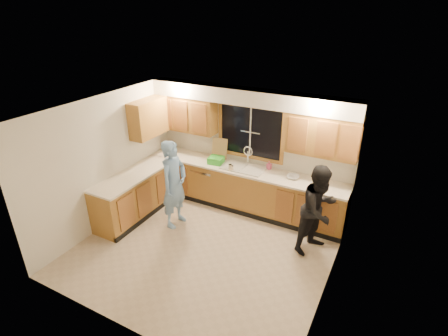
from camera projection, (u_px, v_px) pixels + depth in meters
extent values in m
plane|color=#C0AC93|center=(204.00, 249.00, 6.17)|extent=(4.20, 4.20, 0.00)
plane|color=silver|center=(200.00, 112.00, 5.10)|extent=(4.20, 4.20, 0.00)
plane|color=silver|center=(250.00, 148.00, 7.15)|extent=(4.20, 0.00, 4.20)
plane|color=silver|center=(106.00, 162.00, 6.52)|extent=(0.00, 3.80, 3.80)
plane|color=silver|center=(334.00, 222.00, 4.74)|extent=(0.00, 3.80, 3.80)
cube|color=#AA7531|center=(243.00, 189.00, 7.26)|extent=(4.20, 0.60, 0.88)
cube|color=#AA7531|center=(136.00, 195.00, 7.02)|extent=(0.60, 1.90, 0.88)
cube|color=#F2E3CB|center=(243.00, 169.00, 7.05)|extent=(4.20, 0.63, 0.04)
cube|color=#F2E3CB|center=(134.00, 175.00, 6.82)|extent=(0.63, 1.90, 0.04)
cube|color=#AA7531|center=(186.00, 114.00, 7.37)|extent=(1.35, 0.33, 0.75)
cube|color=#AA7531|center=(321.00, 135.00, 6.17)|extent=(1.35, 0.33, 0.75)
cube|color=#AA7531|center=(148.00, 118.00, 7.10)|extent=(0.33, 0.90, 0.75)
cube|color=silver|center=(248.00, 97.00, 6.54)|extent=(4.20, 0.35, 0.30)
cube|color=black|center=(251.00, 132.00, 7.00)|extent=(1.30, 0.01, 1.00)
cube|color=#AA7531|center=(251.00, 106.00, 6.76)|extent=(1.44, 0.03, 0.07)
cube|color=#AA7531|center=(250.00, 157.00, 7.22)|extent=(1.44, 0.03, 0.07)
cube|color=#AA7531|center=(220.00, 127.00, 7.28)|extent=(0.07, 0.03, 1.00)
cube|color=#AA7531|center=(283.00, 138.00, 6.70)|extent=(0.07, 0.03, 1.00)
cube|color=silver|center=(244.00, 168.00, 7.05)|extent=(0.86, 0.52, 0.03)
cube|color=silver|center=(234.00, 170.00, 7.17)|extent=(0.38, 0.42, 0.18)
cube|color=silver|center=(253.00, 174.00, 7.00)|extent=(0.38, 0.42, 0.18)
cylinder|color=silver|center=(248.00, 157.00, 7.14)|extent=(0.04, 0.04, 0.28)
torus|color=silver|center=(248.00, 151.00, 7.08)|extent=(0.21, 0.03, 0.21)
cube|color=white|center=(208.00, 182.00, 7.62)|extent=(0.60, 0.56, 0.82)
cube|color=white|center=(115.00, 208.00, 6.56)|extent=(0.58, 0.75, 0.90)
imported|color=#6D99CE|center=(174.00, 184.00, 6.54)|extent=(0.43, 0.64, 1.73)
imported|color=black|center=(319.00, 210.00, 5.87)|extent=(0.88, 0.96, 1.60)
cube|color=#9A5E2A|center=(171.00, 147.00, 7.79)|extent=(0.16, 0.14, 0.24)
cube|color=tan|center=(220.00, 148.00, 7.42)|extent=(0.35, 0.16, 0.44)
cube|color=green|center=(216.00, 160.00, 7.25)|extent=(0.32, 0.30, 0.13)
imported|color=#D85286|center=(269.00, 165.00, 6.98)|extent=(0.10, 0.11, 0.17)
imported|color=silver|center=(293.00, 177.00, 6.63)|extent=(0.24, 0.24, 0.06)
cylinder|color=beige|center=(230.00, 168.00, 6.92)|extent=(0.07, 0.07, 0.13)
cylinder|color=beige|center=(232.00, 168.00, 6.92)|extent=(0.06, 0.06, 0.11)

